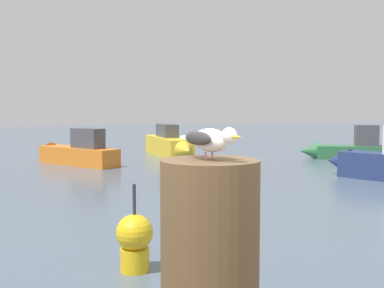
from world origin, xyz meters
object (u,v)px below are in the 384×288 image
object	(u,v)px
seagull	(211,139)
boat_green	(349,149)
boat_yellow	(170,145)
boat_orange	(74,153)
mooring_post	(210,265)
channel_buoy	(135,240)

from	to	relation	value
seagull	boat_green	world-z (taller)	seagull
boat_yellow	boat_green	world-z (taller)	boat_green
boat_orange	boat_green	xyz separation A→B (m)	(12.51, -1.70, -0.07)
boat_orange	boat_yellow	size ratio (longest dim) A/B	0.80
mooring_post	channel_buoy	world-z (taller)	mooring_post
boat_yellow	mooring_post	bearing A→B (deg)	-105.25
boat_yellow	channel_buoy	world-z (taller)	boat_yellow
channel_buoy	boat_green	bearing A→B (deg)	44.39
mooring_post	seagull	distance (m)	0.55
seagull	boat_yellow	bearing A→B (deg)	74.76
seagull	boat_yellow	distance (m)	22.14
boat_orange	boat_yellow	world-z (taller)	boat_yellow
boat_orange	boat_green	bearing A→B (deg)	-7.73
boat_yellow	boat_green	size ratio (longest dim) A/B	1.21
boat_green	boat_orange	bearing A→B (deg)	172.27
boat_green	channel_buoy	size ratio (longest dim) A/B	3.50
mooring_post	boat_orange	xyz separation A→B (m)	(1.04, 19.48, -1.29)
mooring_post	boat_green	world-z (taller)	mooring_post
seagull	boat_orange	size ratio (longest dim) A/B	0.09
boat_yellow	channel_buoy	bearing A→B (deg)	-107.54
seagull	boat_yellow	size ratio (longest dim) A/B	0.07
boat_yellow	channel_buoy	distance (m)	16.85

